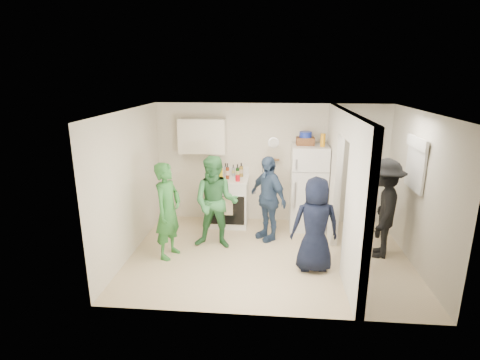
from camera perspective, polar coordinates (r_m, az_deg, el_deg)
name	(u,v)px	position (r m, az deg, el deg)	size (l,w,h in m)	color
floor	(268,255)	(6.70, 4.34, -11.39)	(4.80, 4.80, 0.00)	beige
wall_back	(271,164)	(7.87, 4.70, 2.49)	(4.80, 4.80, 0.00)	silver
wall_front	(268,228)	(4.63, 4.36, -7.27)	(4.80, 4.80, 0.00)	silver
wall_left	(130,184)	(6.68, -16.46, -0.55)	(3.40, 3.40, 0.00)	silver
wall_right	(419,191)	(6.67, 25.67, -1.54)	(3.40, 3.40, 0.00)	silver
ceiling	(272,111)	(5.99, 4.84, 10.40)	(4.80, 4.80, 0.00)	white
partition_pier_back	(333,172)	(7.38, 14.02, 1.16)	(0.12, 1.20, 2.50)	silver
partition_pier_front	(358,213)	(5.32, 17.53, -4.86)	(0.12, 1.20, 2.50)	silver
partition_header	(349,125)	(6.12, 16.21, 8.07)	(0.12, 1.00, 0.40)	silver
stove	(228,201)	(7.82, -1.82, -3.27)	(0.84, 0.70, 1.00)	white
upper_cabinet	(202,136)	(7.71, -5.74, 6.73)	(0.95, 0.34, 0.70)	silver
fridge	(308,187)	(7.66, 10.35, -1.12)	(0.71, 0.69, 1.72)	white
wicker_basket	(305,141)	(7.49, 9.91, 5.86)	(0.35, 0.25, 0.15)	brown
blue_bowl	(306,135)	(7.46, 9.95, 6.84)	(0.24, 0.24, 0.11)	#16299B
yellow_cup_stack_top	(323,140)	(7.37, 12.51, 5.95)	(0.09, 0.09, 0.25)	orange
wall_clock	(274,143)	(7.76, 5.15, 5.68)	(0.22, 0.22, 0.03)	white
spice_shelf	(271,160)	(7.80, 4.72, 3.12)	(0.35, 0.08, 0.03)	olive
nook_window	(417,164)	(6.75, 25.34, 2.22)	(0.03, 0.70, 0.80)	black
nook_window_frame	(416,164)	(6.74, 25.23, 2.22)	(0.04, 0.76, 0.86)	white
nook_valance	(417,143)	(6.67, 25.38, 5.15)	(0.04, 0.82, 0.18)	white
yellow_cup_stack_stove	(221,175)	(7.44, -2.98, 0.77)	(0.09, 0.09, 0.25)	yellow
red_cup	(238,178)	(7.43, -0.36, 0.27)	(0.09, 0.09, 0.12)	red
person_green_left	(168,211)	(6.46, -10.93, -4.62)	(0.61, 0.40, 1.67)	#2E7430
person_green_center	(216,203)	(6.70, -3.71, -3.49)	(0.82, 0.64, 1.70)	#377E43
person_denim	(268,198)	(7.06, 4.24, -2.80)	(0.95, 0.40, 1.62)	#324D6E
person_navy	(315,225)	(6.05, 11.39, -6.70)	(0.76, 0.49, 1.55)	black
person_nook	(383,208)	(6.82, 20.91, -4.07)	(1.11, 0.64, 1.73)	black
bottle_a	(215,169)	(7.76, -3.81, 1.63)	(0.07, 0.07, 0.31)	brown
bottle_b	(218,173)	(7.58, -3.33, 1.09)	(0.06, 0.06, 0.26)	#274F1A
bottle_c	(226,170)	(7.77, -2.20, 1.56)	(0.08, 0.08, 0.28)	#ACADBA
bottle_d	(228,171)	(7.57, -1.92, 1.35)	(0.07, 0.07, 0.33)	maroon
bottle_e	(233,170)	(7.79, -1.02, 1.47)	(0.06, 0.06, 0.24)	#9CA3AD
bottle_f	(238,171)	(7.61, -0.37, 1.34)	(0.07, 0.07, 0.30)	black
bottle_g	(241,170)	(7.75, 0.19, 1.57)	(0.08, 0.08, 0.29)	olive
bottle_h	(212,172)	(7.54, -4.23, 1.28)	(0.07, 0.07, 0.33)	#A7ADB3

